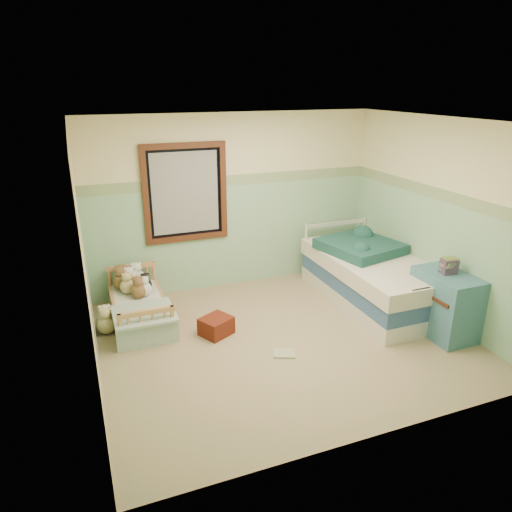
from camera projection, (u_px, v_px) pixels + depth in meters
name	position (u px, v px, depth m)	size (l,w,h in m)	color
floor	(283.00, 339.00, 5.63)	(4.20, 3.60, 0.02)	#958561
ceiling	(288.00, 120.00, 4.76)	(4.20, 3.60, 0.02)	white
wall_back	(233.00, 202.00, 6.77)	(4.20, 0.04, 2.50)	beige
wall_front	(382.00, 307.00, 3.62)	(4.20, 0.04, 2.50)	beige
wall_left	(84.00, 264.00, 4.48)	(0.04, 3.60, 2.50)	beige
wall_right	(438.00, 220.00, 5.90)	(0.04, 3.60, 2.50)	beige
wainscot_mint	(234.00, 236.00, 6.93)	(4.20, 0.01, 1.50)	#97BCA0
border_strip	(233.00, 180.00, 6.64)	(4.20, 0.01, 0.15)	#376744
window_frame	(185.00, 193.00, 6.43)	(1.16, 0.06, 1.36)	#3D2013
window_blinds	(185.00, 193.00, 6.44)	(0.92, 0.01, 1.12)	#AEAEAB
toddler_bed_frame	(140.00, 315.00, 6.00)	(0.65, 1.31, 0.17)	#BD7A3F
toddler_mattress	(140.00, 305.00, 5.95)	(0.60, 1.25, 0.12)	silver
patchwork_quilt	(144.00, 314.00, 5.57)	(0.71, 0.65, 0.03)	#6F9FBC
plush_bed_brown	(122.00, 280.00, 6.28)	(0.22, 0.22, 0.22)	brown
plush_bed_white	(137.00, 278.00, 6.35)	(0.22, 0.22, 0.22)	silver
plush_bed_tan	(128.00, 286.00, 6.11)	(0.19, 0.19, 0.19)	#D9BD7F
plush_bed_dark	(146.00, 285.00, 6.19)	(0.17, 0.17, 0.17)	black
plush_floor_cream	(106.00, 322.00, 5.78)	(0.23, 0.23, 0.23)	beige
plush_floor_tan	(106.00, 325.00, 5.71)	(0.22, 0.22, 0.22)	#D9BD7F
twin_bed_frame	(372.00, 295.00, 6.52)	(1.08, 2.15, 0.22)	silver
twin_boxspring	(373.00, 280.00, 6.44)	(1.08, 2.15, 0.22)	navy
twin_mattress	(374.00, 265.00, 6.37)	(1.12, 2.20, 0.22)	white
teal_blanket	(360.00, 246.00, 6.55)	(0.92, 0.97, 0.14)	#14403A
dresser	(445.00, 304.00, 5.61)	(0.49, 0.78, 0.78)	teal
book_stack	(449.00, 266.00, 5.47)	(0.17, 0.14, 0.17)	#503330
red_pillow	(216.00, 326.00, 5.68)	(0.35, 0.31, 0.22)	#98260C
floor_book	(284.00, 354.00, 5.29)	(0.24, 0.18, 0.02)	yellow
extra_plush_0	(134.00, 284.00, 6.19)	(0.19, 0.19, 0.19)	beige
extra_plush_1	(130.00, 281.00, 6.26)	(0.21, 0.21, 0.21)	silver
extra_plush_2	(139.00, 291.00, 5.98)	(0.19, 0.19, 0.19)	brown
extra_plush_3	(145.00, 289.00, 6.04)	(0.18, 0.18, 0.18)	silver
extra_plush_4	(138.00, 290.00, 5.99)	(0.20, 0.20, 0.20)	brown
extra_plush_5	(121.00, 282.00, 6.22)	(0.21, 0.21, 0.21)	brown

